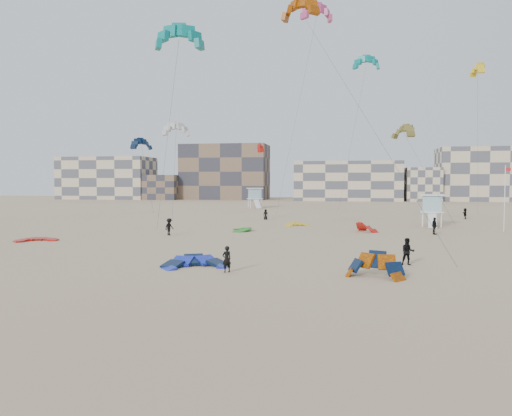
% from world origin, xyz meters
% --- Properties ---
extents(ground, '(320.00, 320.00, 0.00)m').
position_xyz_m(ground, '(0.00, 0.00, 0.00)').
color(ground, tan).
rests_on(ground, ground).
extents(kite_ground_blue, '(6.00, 6.14, 2.67)m').
position_xyz_m(kite_ground_blue, '(-0.89, 4.76, 0.00)').
color(kite_ground_blue, blue).
rests_on(kite_ground_blue, ground).
extents(kite_ground_orange, '(4.56, 4.51, 3.49)m').
position_xyz_m(kite_ground_orange, '(10.79, 3.07, 0.00)').
color(kite_ground_orange, '#DD5B00').
rests_on(kite_ground_orange, ground).
extents(kite_ground_red, '(4.95, 5.02, 0.63)m').
position_xyz_m(kite_ground_red, '(-20.56, 16.43, 0.00)').
color(kite_ground_red, '#B70B0D').
rests_on(kite_ground_red, ground).
extents(kite_ground_green, '(4.39, 4.21, 1.42)m').
position_xyz_m(kite_ground_green, '(-2.99, 29.70, 0.00)').
color(kite_ground_green, green).
rests_on(kite_ground_green, ground).
extents(kite_ground_red_far, '(4.31, 4.25, 3.13)m').
position_xyz_m(kite_ground_red_far, '(11.52, 31.33, 0.00)').
color(kite_ground_red_far, '#B70B0D').
rests_on(kite_ground_red_far, ground).
extents(kite_ground_yellow, '(4.81, 4.88, 1.52)m').
position_xyz_m(kite_ground_yellow, '(3.01, 37.68, 0.00)').
color(kite_ground_yellow, gold).
rests_on(kite_ground_yellow, ground).
extents(kitesurfer_main, '(0.73, 0.71, 1.69)m').
position_xyz_m(kitesurfer_main, '(1.64, 3.27, 0.84)').
color(kitesurfer_main, black).
rests_on(kitesurfer_main, ground).
extents(kitesurfer_b, '(0.93, 0.73, 1.88)m').
position_xyz_m(kitesurfer_b, '(13.32, 8.09, 0.94)').
color(kitesurfer_b, black).
rests_on(kitesurfer_b, ground).
extents(kitesurfer_c, '(1.09, 1.36, 1.84)m').
position_xyz_m(kitesurfer_c, '(-9.58, 23.66, 0.92)').
color(kitesurfer_c, black).
rests_on(kitesurfer_c, ground).
extents(kitesurfer_d, '(0.72, 1.18, 1.88)m').
position_xyz_m(kitesurfer_d, '(18.71, 29.41, 0.94)').
color(kitesurfer_d, black).
rests_on(kitesurfer_d, ground).
extents(kitesurfer_e, '(0.91, 0.76, 1.60)m').
position_xyz_m(kitesurfer_e, '(-2.82, 47.51, 0.80)').
color(kitesurfer_e, black).
rests_on(kitesurfer_e, ground).
extents(kitesurfer_f, '(0.58, 1.59, 1.69)m').
position_xyz_m(kitesurfer_f, '(27.47, 54.17, 0.85)').
color(kitesurfer_f, black).
rests_on(kitesurfer_f, ground).
extents(kite_fly_teal_a, '(6.48, 7.13, 18.45)m').
position_xyz_m(kite_fly_teal_a, '(-5.31, 14.76, 18.14)').
color(kite_fly_teal_a, '#038083').
rests_on(kite_fly_teal_a, ground).
extents(kite_fly_orange, '(13.70, 25.81, 23.89)m').
position_xyz_m(kite_fly_orange, '(4.30, 24.65, 23.37)').
color(kite_fly_orange, '#DD5B00').
rests_on(kite_fly_orange, ground).
extents(kite_fly_grey, '(4.44, 4.47, 12.30)m').
position_xyz_m(kite_fly_grey, '(-11.47, 31.64, 12.06)').
color(kite_fly_grey, silver).
rests_on(kite_fly_grey, ground).
extents(kite_fly_pink, '(9.16, 6.07, 30.21)m').
position_xyz_m(kite_fly_pink, '(4.94, 45.56, 29.80)').
color(kite_fly_pink, '#C53D8F').
rests_on(kite_fly_pink, ground).
extents(kite_fly_olive, '(7.08, 10.51, 12.37)m').
position_xyz_m(kite_fly_olive, '(16.26, 37.97, 11.96)').
color(kite_fly_olive, brown).
rests_on(kite_fly_olive, ground).
extents(kite_fly_yellow, '(3.83, 4.95, 22.78)m').
position_xyz_m(kite_fly_yellow, '(28.69, 53.67, 22.62)').
color(kite_fly_yellow, gold).
rests_on(kite_fly_yellow, ground).
extents(kite_fly_navy, '(4.62, 4.59, 11.57)m').
position_xyz_m(kite_fly_navy, '(-20.83, 43.01, 11.25)').
color(kite_fly_navy, '#091D38').
rests_on(kite_fly_navy, ground).
extents(kite_fly_teal_b, '(7.12, 5.66, 26.52)m').
position_xyz_m(kite_fly_teal_b, '(12.56, 61.10, 26.01)').
color(kite_fly_teal_b, '#038083').
rests_on(kite_fly_teal_b, ground).
extents(kite_fly_red, '(3.86, 9.94, 12.32)m').
position_xyz_m(kite_fly_red, '(-6.99, 67.60, 12.15)').
color(kite_fly_red, '#B70B0D').
rests_on(kite_fly_red, ground).
extents(lifeguard_tower_near, '(3.29, 5.86, 4.14)m').
position_xyz_m(lifeguard_tower_near, '(20.19, 40.05, 2.05)').
color(lifeguard_tower_near, white).
rests_on(lifeguard_tower_near, ground).
extents(lifeguard_tower_far, '(4.08, 6.59, 4.43)m').
position_xyz_m(lifeguard_tower_far, '(-10.51, 80.94, 2.20)').
color(lifeguard_tower_far, white).
rests_on(lifeguard_tower_far, ground).
extents(flagpole, '(0.62, 0.10, 7.67)m').
position_xyz_m(flagpole, '(27.14, 33.87, 4.03)').
color(flagpole, white).
rests_on(flagpole, ground).
extents(condo_west_a, '(30.00, 15.00, 14.00)m').
position_xyz_m(condo_west_a, '(-70.00, 130.00, 7.00)').
color(condo_west_a, beige).
rests_on(condo_west_a, ground).
extents(condo_west_b, '(28.00, 14.00, 18.00)m').
position_xyz_m(condo_west_b, '(-30.00, 134.00, 9.00)').
color(condo_west_b, brown).
rests_on(condo_west_b, ground).
extents(condo_mid, '(32.00, 16.00, 12.00)m').
position_xyz_m(condo_mid, '(10.00, 130.00, 6.00)').
color(condo_mid, beige).
rests_on(condo_mid, ground).
extents(condo_east, '(26.00, 14.00, 16.00)m').
position_xyz_m(condo_east, '(50.00, 132.00, 8.00)').
color(condo_east, beige).
rests_on(condo_east, ground).
extents(condo_fill_left, '(12.00, 10.00, 8.00)m').
position_xyz_m(condo_fill_left, '(-50.00, 128.00, 4.00)').
color(condo_fill_left, brown).
rests_on(condo_fill_left, ground).
extents(condo_fill_right, '(10.00, 10.00, 10.00)m').
position_xyz_m(condo_fill_right, '(32.00, 128.00, 5.00)').
color(condo_fill_right, beige).
rests_on(condo_fill_right, ground).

